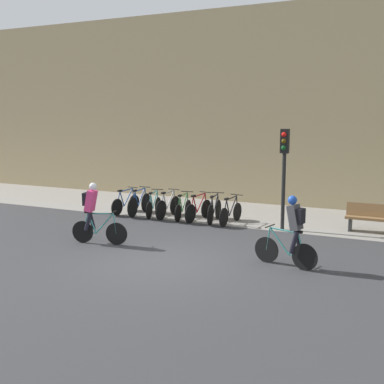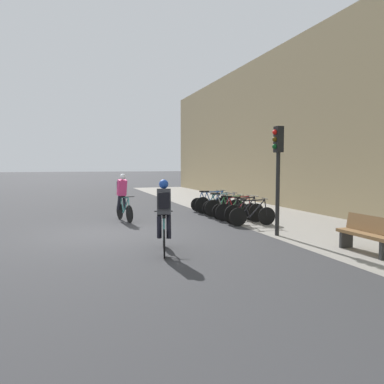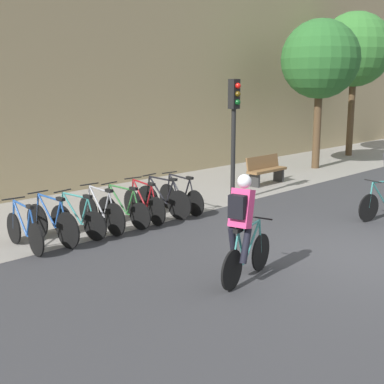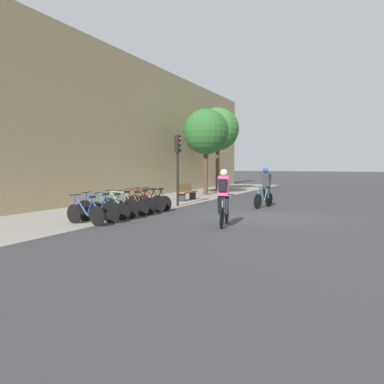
{
  "view_description": "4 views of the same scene",
  "coord_description": "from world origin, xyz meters",
  "px_view_note": "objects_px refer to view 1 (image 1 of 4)",
  "views": [
    {
      "loc": [
        5.59,
        -10.14,
        3.62
      ],
      "look_at": [
        0.12,
        1.63,
        1.57
      ],
      "focal_mm": 45.0,
      "sensor_mm": 36.0,
      "label": 1
    },
    {
      "loc": [
        11.51,
        -1.13,
        2.12
      ],
      "look_at": [
        -1.2,
        3.13,
        1.12
      ],
      "focal_mm": 35.0,
      "sensor_mm": 36.0,
      "label": 2
    },
    {
      "loc": [
        -8.99,
        -4.18,
        3.15
      ],
      "look_at": [
        -0.77,
        3.75,
        0.79
      ],
      "focal_mm": 50.0,
      "sensor_mm": 36.0,
      "label": 3
    },
    {
      "loc": [
        -13.27,
        -3.14,
        1.89
      ],
      "look_at": [
        -1.44,
        2.48,
        0.94
      ],
      "focal_mm": 35.0,
      "sensor_mm": 36.0,
      "label": 4
    }
  ],
  "objects_px": {
    "parked_bike_5": "(198,209)",
    "bench": "(372,218)",
    "parked_bike_1": "(139,204)",
    "cyclist_grey": "(292,229)",
    "parked_bike_7": "(231,212)",
    "parked_bike_6": "(214,210)",
    "traffic_light_pole": "(284,160)",
    "parked_bike_0": "(126,203)",
    "parked_bike_3": "(168,206)",
    "parked_bike_2": "(154,206)",
    "parked_bike_4": "(183,208)",
    "cyclist_pink": "(93,211)"
  },
  "relations": [
    {
      "from": "parked_bike_5",
      "to": "bench",
      "type": "height_order",
      "value": "parked_bike_5"
    },
    {
      "from": "parked_bike_1",
      "to": "bench",
      "type": "xyz_separation_m",
      "value": [
        8.05,
        0.71,
        0.05
      ]
    },
    {
      "from": "cyclist_grey",
      "to": "parked_bike_7",
      "type": "xyz_separation_m",
      "value": [
        -3.01,
        3.9,
        -0.56
      ]
    },
    {
      "from": "parked_bike_6",
      "to": "traffic_light_pole",
      "type": "bearing_deg",
      "value": -3.54
    },
    {
      "from": "cyclist_grey",
      "to": "bench",
      "type": "bearing_deg",
      "value": 72.59
    },
    {
      "from": "parked_bike_5",
      "to": "parked_bike_7",
      "type": "relative_size",
      "value": 1.01
    },
    {
      "from": "parked_bike_0",
      "to": "parked_bike_5",
      "type": "xyz_separation_m",
      "value": [
        3.0,
        0.0,
        0.01
      ]
    },
    {
      "from": "parked_bike_5",
      "to": "traffic_light_pole",
      "type": "height_order",
      "value": "traffic_light_pole"
    },
    {
      "from": "parked_bike_0",
      "to": "bench",
      "type": "height_order",
      "value": "parked_bike_0"
    },
    {
      "from": "parked_bike_3",
      "to": "parked_bike_6",
      "type": "height_order",
      "value": "parked_bike_3"
    },
    {
      "from": "parked_bike_0",
      "to": "parked_bike_7",
      "type": "relative_size",
      "value": 0.98
    },
    {
      "from": "parked_bike_2",
      "to": "traffic_light_pole",
      "type": "height_order",
      "value": "traffic_light_pole"
    },
    {
      "from": "cyclist_grey",
      "to": "parked_bike_7",
      "type": "bearing_deg",
      "value": 127.6
    },
    {
      "from": "cyclist_grey",
      "to": "parked_bike_4",
      "type": "height_order",
      "value": "cyclist_grey"
    },
    {
      "from": "parked_bike_1",
      "to": "parked_bike_6",
      "type": "relative_size",
      "value": 1.04
    },
    {
      "from": "parked_bike_5",
      "to": "parked_bike_6",
      "type": "distance_m",
      "value": 0.6
    },
    {
      "from": "traffic_light_pole",
      "to": "cyclist_pink",
      "type": "bearing_deg",
      "value": -138.89
    },
    {
      "from": "parked_bike_7",
      "to": "bench",
      "type": "xyz_separation_m",
      "value": [
        4.45,
        0.71,
        0.08
      ]
    },
    {
      "from": "parked_bike_5",
      "to": "bench",
      "type": "bearing_deg",
      "value": 7.14
    },
    {
      "from": "cyclist_pink",
      "to": "parked_bike_6",
      "type": "relative_size",
      "value": 1.05
    },
    {
      "from": "parked_bike_6",
      "to": "cyclist_grey",
      "type": "bearing_deg",
      "value": -47.29
    },
    {
      "from": "bench",
      "to": "traffic_light_pole",
      "type": "bearing_deg",
      "value": -161.99
    },
    {
      "from": "parked_bike_0",
      "to": "parked_bike_2",
      "type": "relative_size",
      "value": 1.05
    },
    {
      "from": "parked_bike_1",
      "to": "traffic_light_pole",
      "type": "relative_size",
      "value": 0.54
    },
    {
      "from": "parked_bike_4",
      "to": "traffic_light_pole",
      "type": "height_order",
      "value": "traffic_light_pole"
    },
    {
      "from": "parked_bike_2",
      "to": "parked_bike_7",
      "type": "distance_m",
      "value": 3.0
    },
    {
      "from": "parked_bike_5",
      "to": "parked_bike_7",
      "type": "height_order",
      "value": "parked_bike_5"
    },
    {
      "from": "parked_bike_1",
      "to": "parked_bike_6",
      "type": "bearing_deg",
      "value": 0.0
    },
    {
      "from": "cyclist_grey",
      "to": "bench",
      "type": "relative_size",
      "value": 1.11
    },
    {
      "from": "cyclist_pink",
      "to": "parked_bike_0",
      "type": "relative_size",
      "value": 1.07
    },
    {
      "from": "cyclist_pink",
      "to": "parked_bike_3",
      "type": "height_order",
      "value": "cyclist_pink"
    },
    {
      "from": "cyclist_pink",
      "to": "parked_bike_1",
      "type": "height_order",
      "value": "cyclist_pink"
    },
    {
      "from": "bench",
      "to": "parked_bike_0",
      "type": "bearing_deg",
      "value": -175.32
    },
    {
      "from": "parked_bike_3",
      "to": "parked_bike_6",
      "type": "distance_m",
      "value": 1.8
    },
    {
      "from": "cyclist_grey",
      "to": "traffic_light_pole",
      "type": "distance_m",
      "value": 4.15
    },
    {
      "from": "traffic_light_pole",
      "to": "cyclist_grey",
      "type": "bearing_deg",
      "value": -72.47
    },
    {
      "from": "parked_bike_0",
      "to": "parked_bike_7",
      "type": "bearing_deg",
      "value": -0.0
    },
    {
      "from": "parked_bike_0",
      "to": "parked_bike_7",
      "type": "height_order",
      "value": "parked_bike_7"
    },
    {
      "from": "parked_bike_0",
      "to": "parked_bike_4",
      "type": "xyz_separation_m",
      "value": [
        2.4,
        -0.0,
        -0.01
      ]
    },
    {
      "from": "parked_bike_3",
      "to": "traffic_light_pole",
      "type": "bearing_deg",
      "value": -2.03
    },
    {
      "from": "parked_bike_7",
      "to": "traffic_light_pole",
      "type": "height_order",
      "value": "traffic_light_pole"
    },
    {
      "from": "parked_bike_6",
      "to": "parked_bike_7",
      "type": "relative_size",
      "value": 1.0
    },
    {
      "from": "bench",
      "to": "parked_bike_2",
      "type": "bearing_deg",
      "value": -174.58
    },
    {
      "from": "parked_bike_1",
      "to": "parked_bike_7",
      "type": "distance_m",
      "value": 3.6
    },
    {
      "from": "cyclist_pink",
      "to": "parked_bike_1",
      "type": "distance_m",
      "value": 4.2
    },
    {
      "from": "parked_bike_7",
      "to": "parked_bike_3",
      "type": "bearing_deg",
      "value": 179.96
    },
    {
      "from": "bench",
      "to": "parked_bike_6",
      "type": "bearing_deg",
      "value": -172.04
    },
    {
      "from": "cyclist_pink",
      "to": "parked_bike_5",
      "type": "height_order",
      "value": "cyclist_pink"
    },
    {
      "from": "parked_bike_6",
      "to": "parked_bike_7",
      "type": "xyz_separation_m",
      "value": [
        0.6,
        -0.0,
        -0.02
      ]
    },
    {
      "from": "cyclist_grey",
      "to": "parked_bike_7",
      "type": "relative_size",
      "value": 1.05
    }
  ]
}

